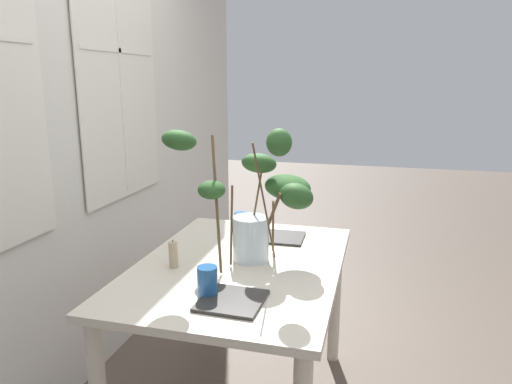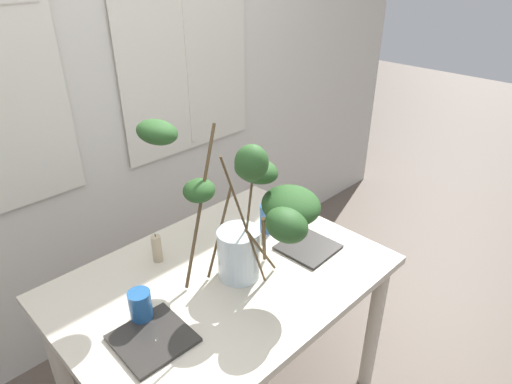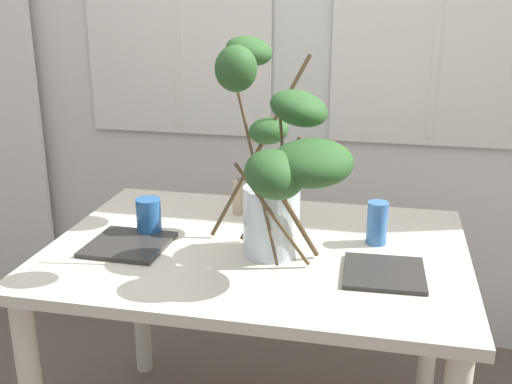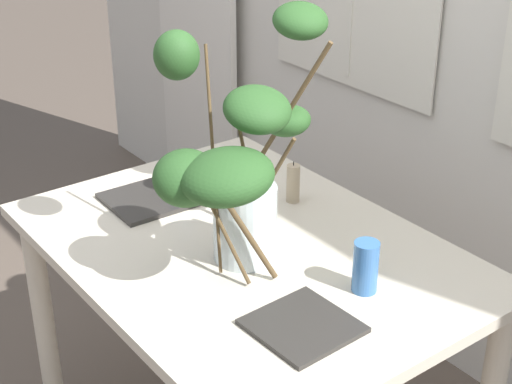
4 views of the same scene
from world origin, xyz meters
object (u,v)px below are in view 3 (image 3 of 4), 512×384
object	(u,v)px
dining_table	(257,279)
drinking_glass_blue_left	(149,217)
pillar_candle	(238,198)
plate_square_right	(384,273)
plate_square_left	(128,244)
drinking_glass_blue_right	(377,223)
vase_with_branches	(279,162)

from	to	relation	value
dining_table	drinking_glass_blue_left	world-z (taller)	drinking_glass_blue_left
drinking_glass_blue_left	pillar_candle	xyz separation A→B (m)	(0.23, 0.24, -0.00)
plate_square_right	plate_square_left	bearing A→B (deg)	177.45
plate_square_right	pillar_candle	bearing A→B (deg)	142.70
drinking_glass_blue_right	plate_square_left	size ratio (longest dim) A/B	0.57
dining_table	drinking_glass_blue_right	xyz separation A→B (m)	(0.35, 0.10, 0.18)
drinking_glass_blue_right	plate_square_left	distance (m)	0.75
vase_with_branches	drinking_glass_blue_left	size ratio (longest dim) A/B	5.73
drinking_glass_blue_left	drinking_glass_blue_right	xyz separation A→B (m)	(0.70, 0.08, 0.01)
dining_table	plate_square_left	distance (m)	0.40
drinking_glass_blue_right	pillar_candle	bearing A→B (deg)	160.91
vase_with_branches	pillar_candle	world-z (taller)	vase_with_branches
plate_square_left	vase_with_branches	bearing A→B (deg)	1.44
plate_square_right	pillar_candle	size ratio (longest dim) A/B	1.69
dining_table	vase_with_branches	xyz separation A→B (m)	(0.08, -0.07, 0.40)
drinking_glass_blue_left	plate_square_left	bearing A→B (deg)	-104.66
drinking_glass_blue_right	plate_square_right	xyz separation A→B (m)	(0.03, -0.22, -0.06)
dining_table	drinking_glass_blue_left	size ratio (longest dim) A/B	10.51
vase_with_branches	drinking_glass_blue_right	bearing A→B (deg)	32.37
plate_square_left	plate_square_right	size ratio (longest dim) A/B	1.06
plate_square_right	pillar_candle	distance (m)	0.63
vase_with_branches	pillar_candle	distance (m)	0.45
dining_table	vase_with_branches	distance (m)	0.41
drinking_glass_blue_left	plate_square_left	world-z (taller)	drinking_glass_blue_left
plate_square_right	vase_with_branches	bearing A→B (deg)	171.50
dining_table	drinking_glass_blue_left	bearing A→B (deg)	176.96
dining_table	plate_square_right	world-z (taller)	plate_square_right
dining_table	plate_square_right	bearing A→B (deg)	-17.49
drinking_glass_blue_right	plate_square_left	world-z (taller)	drinking_glass_blue_right
vase_with_branches	plate_square_left	world-z (taller)	vase_with_branches
pillar_candle	plate_square_right	bearing A→B (deg)	-37.30
plate_square_left	pillar_candle	distance (m)	0.43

